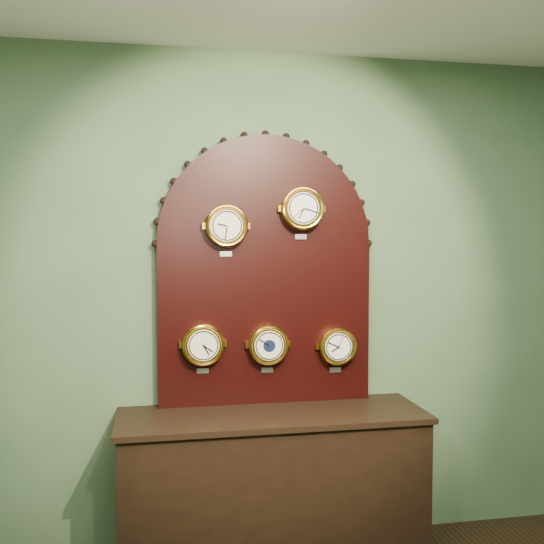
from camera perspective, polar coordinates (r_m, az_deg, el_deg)
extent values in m
plane|color=#4A6847|center=(3.54, -0.75, -2.68)|extent=(4.00, 0.00, 4.00)
cube|color=black|center=(3.53, 0.06, -19.49)|extent=(1.60, 0.50, 0.80)
cube|color=black|center=(3.51, -0.61, -4.71)|extent=(1.20, 0.06, 0.90)
cylinder|color=black|center=(3.48, -0.61, 2.65)|extent=(1.20, 0.06, 1.20)
cylinder|color=gold|center=(3.39, -4.22, 4.24)|extent=(0.21, 0.08, 0.21)
torus|color=gold|center=(3.36, -4.15, 4.25)|extent=(0.23, 0.02, 0.23)
cylinder|color=#EBE3C7|center=(3.35, -4.14, 4.25)|extent=(0.17, 0.01, 0.17)
cube|color=silver|center=(3.41, -4.25, 1.67)|extent=(0.07, 0.01, 0.03)
cylinder|color=gold|center=(3.46, 2.75, 5.83)|extent=(0.22, 0.08, 0.22)
torus|color=gold|center=(3.43, 2.88, 5.85)|extent=(0.24, 0.02, 0.24)
cylinder|color=white|center=(3.43, 2.91, 5.86)|extent=(0.18, 0.01, 0.18)
cube|color=silver|center=(3.48, 2.66, 3.25)|extent=(0.07, 0.01, 0.03)
cylinder|color=gold|center=(3.42, -6.35, -6.60)|extent=(0.21, 0.08, 0.21)
torus|color=gold|center=(3.39, -6.31, -6.69)|extent=(0.23, 0.02, 0.23)
cylinder|color=#EBE3C7|center=(3.39, -6.30, -6.71)|extent=(0.17, 0.01, 0.17)
cube|color=silver|center=(3.48, -6.37, -8.99)|extent=(0.07, 0.01, 0.03)
cylinder|color=gold|center=(3.47, -0.37, -6.67)|extent=(0.21, 0.08, 0.21)
torus|color=gold|center=(3.44, -0.27, -6.76)|extent=(0.22, 0.02, 0.22)
cylinder|color=#EBE3C7|center=(3.43, -0.25, -6.78)|extent=(0.16, 0.01, 0.16)
cube|color=silver|center=(3.52, -0.44, -8.98)|extent=(0.07, 0.01, 0.03)
cylinder|color=#0C1537|center=(3.43, -0.24, -6.79)|extent=(0.07, 0.00, 0.07)
cylinder|color=gold|center=(3.57, 5.95, -6.75)|extent=(0.20, 0.08, 0.20)
torus|color=gold|center=(3.54, 6.10, -6.83)|extent=(0.21, 0.02, 0.21)
cylinder|color=white|center=(3.53, 6.13, -6.85)|extent=(0.16, 0.01, 0.16)
cube|color=silver|center=(3.62, 5.82, -8.92)|extent=(0.07, 0.01, 0.03)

